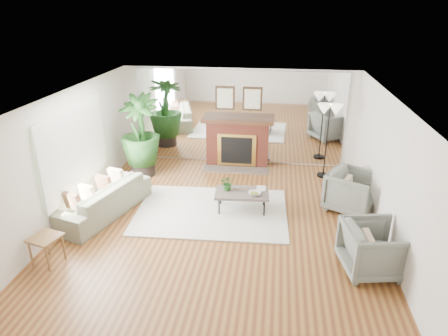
# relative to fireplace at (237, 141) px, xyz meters

# --- Properties ---
(ground) EXTENTS (7.00, 7.00, 0.00)m
(ground) POSITION_rel_fireplace_xyz_m (0.00, -3.26, -0.66)
(ground) COLOR brown
(ground) RESTS_ON ground
(wall_left) EXTENTS (0.02, 7.00, 2.50)m
(wall_left) POSITION_rel_fireplace_xyz_m (-2.99, -3.26, 0.59)
(wall_left) COLOR silver
(wall_left) RESTS_ON ground
(wall_right) EXTENTS (0.02, 7.00, 2.50)m
(wall_right) POSITION_rel_fireplace_xyz_m (2.99, -3.26, 0.59)
(wall_right) COLOR silver
(wall_right) RESTS_ON ground
(wall_back) EXTENTS (6.00, 0.02, 2.50)m
(wall_back) POSITION_rel_fireplace_xyz_m (0.00, 0.23, 0.59)
(wall_back) COLOR silver
(wall_back) RESTS_ON ground
(mirror_panel) EXTENTS (5.40, 0.04, 2.40)m
(mirror_panel) POSITION_rel_fireplace_xyz_m (0.00, 0.21, 0.59)
(mirror_panel) COLOR silver
(mirror_panel) RESTS_ON wall_back
(window_panel) EXTENTS (0.04, 2.40, 1.50)m
(window_panel) POSITION_rel_fireplace_xyz_m (-2.96, -2.86, 0.69)
(window_panel) COLOR #B2E09E
(window_panel) RESTS_ON wall_left
(fireplace) EXTENTS (1.85, 0.83, 2.05)m
(fireplace) POSITION_rel_fireplace_xyz_m (0.00, 0.00, 0.00)
(fireplace) COLOR maroon
(fireplace) RESTS_ON ground
(area_rug) EXTENTS (3.16, 2.32, 0.03)m
(area_rug) POSITION_rel_fireplace_xyz_m (-0.25, -2.65, -0.64)
(area_rug) COLOR white
(area_rug) RESTS_ON ground
(coffee_table) EXTENTS (1.13, 0.71, 0.44)m
(coffee_table) POSITION_rel_fireplace_xyz_m (0.36, -2.52, -0.26)
(coffee_table) COLOR #5E524A
(coffee_table) RESTS_ON ground
(sofa) EXTENTS (1.48, 2.40, 0.66)m
(sofa) POSITION_rel_fireplace_xyz_m (-2.45, -3.00, -0.33)
(sofa) COLOR gray
(sofa) RESTS_ON ground
(armchair_back) EXTENTS (1.26, 1.25, 0.85)m
(armchair_back) POSITION_rel_fireplace_xyz_m (2.60, -2.17, -0.24)
(armchair_back) COLOR slate
(armchair_back) RESTS_ON ground
(armchair_front) EXTENTS (1.06, 1.03, 0.83)m
(armchair_front) POSITION_rel_fireplace_xyz_m (2.60, -4.23, -0.25)
(armchair_front) COLOR slate
(armchair_front) RESTS_ON ground
(side_table) EXTENTS (0.54, 0.54, 0.51)m
(side_table) POSITION_rel_fireplace_xyz_m (-2.65, -4.74, -0.23)
(side_table) COLOR brown
(side_table) RESTS_ON ground
(potted_ficus) EXTENTS (1.08, 1.08, 2.03)m
(potted_ficus) POSITION_rel_fireplace_xyz_m (-2.28, -0.94, 0.42)
(potted_ficus) COLOR black
(potted_ficus) RESTS_ON ground
(floor_lamp) EXTENTS (0.59, 0.33, 1.82)m
(floor_lamp) POSITION_rel_fireplace_xyz_m (2.21, -0.46, 0.90)
(floor_lamp) COLOR black
(floor_lamp) RESTS_ON ground
(tabletop_plant) EXTENTS (0.30, 0.26, 0.31)m
(tabletop_plant) POSITION_rel_fireplace_xyz_m (0.06, -2.47, -0.07)
(tabletop_plant) COLOR #2D6224
(tabletop_plant) RESTS_ON coffee_table
(fruit_bowl) EXTENTS (0.26, 0.26, 0.06)m
(fruit_bowl) POSITION_rel_fireplace_xyz_m (0.62, -2.62, -0.19)
(fruit_bowl) COLOR brown
(fruit_bowl) RESTS_ON coffee_table
(book) EXTENTS (0.20, 0.27, 0.02)m
(book) POSITION_rel_fireplace_xyz_m (0.64, -2.33, -0.21)
(book) COLOR brown
(book) RESTS_ON coffee_table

